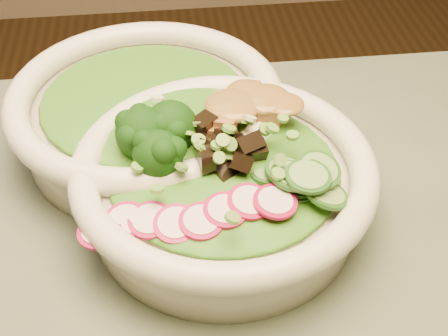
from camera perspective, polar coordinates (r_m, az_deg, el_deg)
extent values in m
cylinder|color=silver|center=(0.53, 0.00, -2.53)|extent=(0.22, 0.22, 0.05)
torus|color=silver|center=(0.51, 0.00, 0.04)|extent=(0.25, 0.25, 0.02)
cylinder|color=silver|center=(0.61, -6.97, 3.94)|extent=(0.23, 0.23, 0.05)
torus|color=silver|center=(0.59, -7.23, 6.47)|extent=(0.26, 0.26, 0.03)
ellipsoid|color=#215912|center=(0.51, 0.00, 0.08)|extent=(0.19, 0.19, 0.02)
ellipsoid|color=#215912|center=(0.59, -7.22, 6.41)|extent=(0.17, 0.17, 0.02)
ellipsoid|color=brown|center=(0.54, 2.19, 5.85)|extent=(0.07, 0.05, 0.01)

